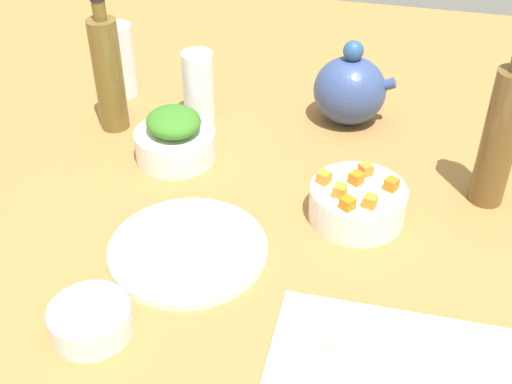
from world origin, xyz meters
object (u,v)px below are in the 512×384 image
Objects in this scene: bowl_small_side at (91,320)px; teapot at (350,90)px; bottle_0 at (501,136)px; bottle_1 at (108,73)px; plate_tofu at (188,249)px; drinking_glass_0 at (119,60)px; drinking_glass_1 at (199,87)px; bowl_carrots at (357,203)px; bowl_greens at (175,145)px.

teapot is (24.26, 60.20, 4.64)cm from bowl_small_side.
bottle_0 is 1.08× the size of bottle_1.
bottle_0 reaches higher than teapot.
plate_tofu is 49.68cm from bottle_0.
plate_tofu is 51.80cm from drinking_glass_0.
plate_tofu is 46.84cm from teapot.
bottle_0 reaches higher than drinking_glass_1.
bottle_0 is at bearing -14.15° from drinking_glass_1.
teapot is 1.20× the size of drinking_glass_1.
bottle_1 is at bearing 160.97° from bowl_carrots.
bottle_0 is (24.80, -19.28, 5.32)cm from teapot.
drinking_glass_1 is at bearing 105.30° from plate_tofu.
bowl_greens is 33.84cm from bowl_carrots.
drinking_glass_1 is (-32.70, 22.85, 4.02)cm from bowl_carrots.
bowl_greens is 14.42cm from drinking_glass_1.
bowl_carrots is 0.53× the size of bottle_0.
teapot reaches higher than bowl_greens.
drinking_glass_0 is (-45.67, -0.31, 0.72)cm from teapot.
drinking_glass_0 is (-28.39, 42.81, 6.72)cm from plate_tofu.
drinking_glass_1 is at bearing 90.34° from bowl_greens.
bottle_1 reaches higher than bowl_carrots.
bowl_carrots is 50.66cm from bottle_1.
bowl_small_side is 51.53cm from bottle_1.
bottle_1 reaches higher than drinking_glass_0.
drinking_glass_1 is at bearing 24.25° from bottle_1.
bottle_0 is 2.05× the size of drinking_glass_1.
bowl_greens is 0.86× the size of teapot.
teapot is at bearing 68.05° from bowl_small_side.
drinking_glass_0 reaches higher than bowl_carrots.
plate_tofu is 1.58× the size of drinking_glass_0.
drinking_glass_0 is at bearing 106.77° from bottle_1.
bowl_greens is at bearing 164.53° from bowl_carrots.
bottle_0 reaches higher than bowl_small_side.
drinking_glass_0 is (-50.97, 28.65, 4.57)cm from bowl_carrots.
plate_tofu is 1.71× the size of drinking_glass_1.
bottle_0 is at bearing -37.86° from teapot.
bottle_1 reaches higher than drinking_glass_1.
bowl_carrots is 40.09cm from drinking_glass_1.
drinking_glass_1 is (-0.08, 13.82, 4.14)cm from bowl_greens.
bowl_greens is at bearing 113.41° from plate_tofu.
drinking_glass_1 is at bearing -17.62° from drinking_glass_0.
bowl_carrots is 0.58× the size of bottle_1.
bottle_0 is 67.09cm from bottle_1.
plate_tofu is 25.35cm from bowl_greens.
plate_tofu is at bearing -111.84° from teapot.
bowl_carrots is (22.58, 14.16, 2.15)cm from plate_tofu.
bowl_small_side is 0.41× the size of bottle_1.
bowl_carrots is at bearing -153.61° from bottle_0.
bowl_greens is 1.03× the size of drinking_glass_1.
bowl_greens is 0.50× the size of bottle_0.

